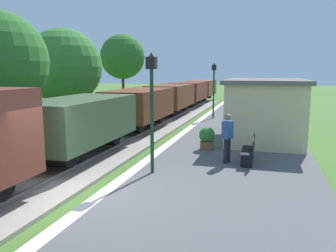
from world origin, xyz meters
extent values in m
plane|color=#47702D|center=(0.00, 0.00, 0.00)|extent=(160.00, 160.00, 0.00)
cube|color=#565659|center=(3.20, 0.00, 0.12)|extent=(6.00, 60.00, 0.25)
cube|color=silver|center=(0.40, 0.00, 0.25)|extent=(0.36, 60.00, 0.01)
cube|color=#9E9389|center=(-2.40, 0.00, 0.06)|extent=(3.80, 60.00, 0.12)
cube|color=slate|center=(-1.68, 0.00, 0.19)|extent=(0.07, 60.00, 0.14)
cylinder|color=black|center=(-2.40, 0.17, 0.93)|extent=(0.20, 0.30, 0.20)
cube|color=#384C33|center=(-2.40, 3.82, 1.58)|extent=(2.50, 5.60, 1.60)
cube|color=black|center=(-2.40, 3.82, 0.93)|extent=(2.10, 5.15, 0.50)
cylinder|color=black|center=(-2.40, 5.61, 0.68)|extent=(1.56, 0.84, 0.84)
cylinder|color=black|center=(-2.40, 2.03, 0.68)|extent=(1.56, 0.84, 0.84)
cylinder|color=black|center=(-2.40, 6.77, 0.93)|extent=(0.20, 0.30, 0.20)
cylinder|color=black|center=(-2.40, 0.87, 0.93)|extent=(0.20, 0.30, 0.20)
cube|color=brown|center=(-2.40, 10.42, 1.58)|extent=(2.50, 5.60, 1.60)
cube|color=black|center=(-2.40, 10.42, 0.93)|extent=(2.10, 5.15, 0.50)
cylinder|color=black|center=(-2.40, 12.21, 0.68)|extent=(1.56, 0.84, 0.84)
cylinder|color=black|center=(-2.40, 8.63, 0.68)|extent=(1.56, 0.84, 0.84)
cylinder|color=black|center=(-2.40, 13.37, 0.93)|extent=(0.20, 0.30, 0.20)
cylinder|color=black|center=(-2.40, 7.47, 0.93)|extent=(0.20, 0.30, 0.20)
cube|color=brown|center=(-2.40, 17.02, 1.58)|extent=(2.50, 5.60, 1.60)
cube|color=black|center=(-2.40, 17.02, 0.93)|extent=(2.10, 5.15, 0.50)
cylinder|color=black|center=(-2.40, 18.81, 0.68)|extent=(1.56, 0.84, 0.84)
cylinder|color=black|center=(-2.40, 15.23, 0.68)|extent=(1.56, 0.84, 0.84)
cylinder|color=black|center=(-2.40, 19.97, 0.93)|extent=(0.20, 0.30, 0.20)
cylinder|color=black|center=(-2.40, 14.07, 0.93)|extent=(0.20, 0.30, 0.20)
cube|color=brown|center=(-2.40, 23.62, 1.58)|extent=(2.50, 5.60, 1.60)
cube|color=black|center=(-2.40, 23.62, 0.93)|extent=(2.10, 5.15, 0.50)
cylinder|color=black|center=(-2.40, 25.41, 0.68)|extent=(1.56, 0.84, 0.84)
cylinder|color=black|center=(-2.40, 21.83, 0.68)|extent=(1.56, 0.84, 0.84)
cylinder|color=black|center=(-2.40, 26.57, 0.93)|extent=(0.20, 0.30, 0.20)
cylinder|color=black|center=(-2.40, 20.67, 0.93)|extent=(0.20, 0.30, 0.20)
cube|color=brown|center=(-2.40, 30.22, 1.58)|extent=(2.50, 5.60, 1.60)
cube|color=black|center=(-2.40, 30.22, 0.93)|extent=(2.10, 5.15, 0.50)
cylinder|color=black|center=(-2.40, 32.01, 0.68)|extent=(1.56, 0.84, 0.84)
cylinder|color=black|center=(-2.40, 28.43, 0.68)|extent=(1.56, 0.84, 0.84)
cylinder|color=black|center=(-2.40, 33.17, 0.93)|extent=(0.20, 0.30, 0.20)
cylinder|color=black|center=(-2.40, 27.27, 0.93)|extent=(0.20, 0.30, 0.20)
cube|color=beige|center=(4.40, 8.82, 1.55)|extent=(3.20, 5.50, 2.60)
cube|color=#66605B|center=(4.40, 8.82, 2.94)|extent=(3.50, 5.80, 0.18)
cube|color=black|center=(2.79, 7.72, 1.68)|extent=(0.03, 0.90, 0.80)
cube|color=black|center=(3.87, 4.25, 0.69)|extent=(0.42, 1.50, 0.04)
cube|color=black|center=(4.06, 4.25, 0.93)|extent=(0.04, 1.50, 0.45)
cube|color=black|center=(3.87, 3.65, 0.46)|extent=(0.38, 0.06, 0.42)
cube|color=black|center=(3.87, 4.85, 0.46)|extent=(0.38, 0.06, 0.42)
cube|color=black|center=(3.87, 13.45, 0.69)|extent=(0.42, 1.50, 0.04)
cube|color=black|center=(4.06, 13.45, 0.93)|extent=(0.04, 1.50, 0.45)
cube|color=black|center=(3.87, 12.85, 0.46)|extent=(0.38, 0.06, 0.42)
cube|color=black|center=(3.87, 14.05, 0.46)|extent=(0.38, 0.06, 0.42)
cylinder|color=black|center=(3.14, 4.02, 0.68)|extent=(0.15, 0.15, 0.86)
cylinder|color=black|center=(3.21, 4.16, 0.68)|extent=(0.15, 0.15, 0.86)
cube|color=#2D5199|center=(3.18, 4.09, 1.41)|extent=(0.38, 0.45, 0.60)
sphere|color=#936B51|center=(3.18, 4.09, 1.85)|extent=(0.22, 0.22, 0.22)
cylinder|color=brown|center=(2.18, 5.92, 0.42)|extent=(0.56, 0.56, 0.34)
sphere|color=#387A33|center=(2.18, 5.92, 0.85)|extent=(0.64, 0.64, 0.64)
cylinder|color=#193823|center=(1.06, 2.28, 1.85)|extent=(0.11, 0.11, 3.20)
cube|color=black|center=(1.06, 2.28, 3.63)|extent=(0.28, 0.28, 0.36)
sphere|color=#F2E5BF|center=(1.06, 2.28, 3.63)|extent=(0.20, 0.20, 0.20)
cone|color=#193823|center=(1.06, 2.28, 3.87)|extent=(0.20, 0.20, 0.16)
cylinder|color=#193823|center=(1.06, 15.37, 1.85)|extent=(0.11, 0.11, 3.20)
cube|color=black|center=(1.06, 15.37, 3.63)|extent=(0.28, 0.28, 0.36)
sphere|color=#F2E5BF|center=(1.06, 15.37, 3.63)|extent=(0.20, 0.20, 0.20)
cone|color=#193823|center=(1.06, 15.37, 3.87)|extent=(0.20, 0.20, 0.16)
cylinder|color=#4C3823|center=(-6.11, 4.05, 1.12)|extent=(0.28, 0.28, 2.24)
cylinder|color=#4C3823|center=(-7.64, 11.24, 0.96)|extent=(0.28, 0.28, 1.91)
sphere|color=#387A33|center=(-7.64, 11.24, 3.66)|extent=(4.67, 4.67, 4.67)
cylinder|color=#4C3823|center=(-9.50, 16.45, 1.30)|extent=(0.28, 0.28, 2.61)
sphere|color=#387A33|center=(-9.50, 16.45, 3.79)|extent=(3.16, 3.16, 3.16)
cylinder|color=#4C3823|center=(-9.49, 24.65, 1.58)|extent=(0.28, 0.28, 3.15)
sphere|color=#2D6B28|center=(-9.49, 24.65, 4.82)|extent=(4.46, 4.46, 4.46)
camera|label=1|loc=(4.32, -7.46, 3.39)|focal=36.31mm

